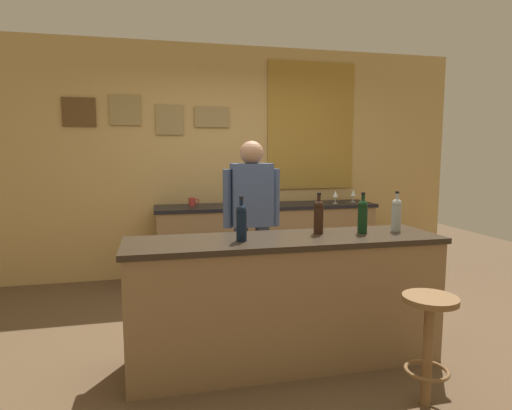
# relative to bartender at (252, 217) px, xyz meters

# --- Properties ---
(ground_plane) EXTENTS (10.00, 10.00, 0.00)m
(ground_plane) POSITION_rel_bartender_xyz_m (0.05, -0.47, -0.94)
(ground_plane) COLOR brown
(back_wall) EXTENTS (6.00, 0.09, 2.80)m
(back_wall) POSITION_rel_bartender_xyz_m (0.08, 1.56, 0.48)
(back_wall) COLOR tan
(back_wall) RESTS_ON ground_plane
(bar_counter) EXTENTS (2.25, 0.60, 0.92)m
(bar_counter) POSITION_rel_bartender_xyz_m (0.05, -0.87, -0.47)
(bar_counter) COLOR olive
(bar_counter) RESTS_ON ground_plane
(side_counter) EXTENTS (2.63, 0.56, 0.90)m
(side_counter) POSITION_rel_bartender_xyz_m (0.45, 1.18, -0.48)
(side_counter) COLOR olive
(side_counter) RESTS_ON ground_plane
(bartender) EXTENTS (0.52, 0.21, 1.62)m
(bartender) POSITION_rel_bartender_xyz_m (0.00, 0.00, 0.00)
(bartender) COLOR #384766
(bartender) RESTS_ON ground_plane
(bar_stool) EXTENTS (0.32, 0.32, 0.68)m
(bar_stool) POSITION_rel_bartender_xyz_m (0.71, -1.60, -0.48)
(bar_stool) COLOR brown
(bar_stool) RESTS_ON ground_plane
(wine_bottle_a) EXTENTS (0.07, 0.07, 0.31)m
(wine_bottle_a) POSITION_rel_bartender_xyz_m (-0.28, -0.91, 0.12)
(wine_bottle_a) COLOR black
(wine_bottle_a) RESTS_ON bar_counter
(wine_bottle_b) EXTENTS (0.07, 0.07, 0.31)m
(wine_bottle_b) POSITION_rel_bartender_xyz_m (0.33, -0.78, 0.12)
(wine_bottle_b) COLOR black
(wine_bottle_b) RESTS_ON bar_counter
(wine_bottle_c) EXTENTS (0.07, 0.07, 0.31)m
(wine_bottle_c) POSITION_rel_bartender_xyz_m (0.66, -0.84, 0.12)
(wine_bottle_c) COLOR black
(wine_bottle_c) RESTS_ON bar_counter
(wine_bottle_d) EXTENTS (0.07, 0.07, 0.31)m
(wine_bottle_d) POSITION_rel_bartender_xyz_m (0.95, -0.82, 0.12)
(wine_bottle_d) COLOR #999E99
(wine_bottle_d) RESTS_ON bar_counter
(wine_glass_a) EXTENTS (0.07, 0.07, 0.16)m
(wine_glass_a) POSITION_rel_bartender_xyz_m (1.29, 1.09, 0.07)
(wine_glass_a) COLOR silver
(wine_glass_a) RESTS_ON side_counter
(wine_glass_b) EXTENTS (0.07, 0.07, 0.16)m
(wine_glass_b) POSITION_rel_bartender_xyz_m (1.56, 1.17, 0.07)
(wine_glass_b) COLOR silver
(wine_glass_b) RESTS_ON side_counter
(coffee_mug) EXTENTS (0.12, 0.08, 0.09)m
(coffee_mug) POSITION_rel_bartender_xyz_m (-0.42, 1.26, 0.01)
(coffee_mug) COLOR #B2332D
(coffee_mug) RESTS_ON side_counter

